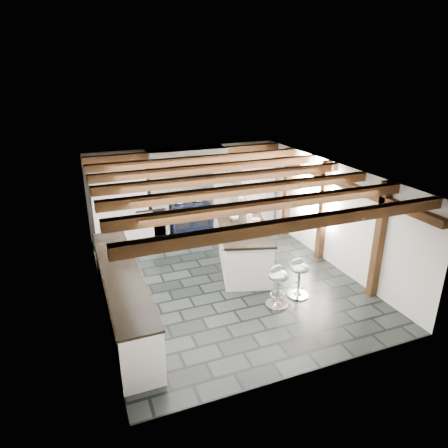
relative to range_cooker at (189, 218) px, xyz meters
name	(u,v)px	position (x,y,z in m)	size (l,w,h in m)	color
ground	(227,280)	(0.00, -2.68, -0.47)	(6.00, 6.00, 0.00)	black
room_shell	(179,214)	(-0.61, -1.26, 0.60)	(6.00, 6.03, 6.00)	white
range_cooker	(189,218)	(0.00, 0.00, 0.00)	(1.00, 0.63, 0.99)	black
kitchen_island	(244,249)	(0.52, -2.38, 0.03)	(1.55, 2.18, 1.30)	white
bar_stool_near	(299,274)	(1.06, -3.77, 0.01)	(0.42, 0.42, 0.77)	silver
bar_stool_far	(278,282)	(0.51, -3.92, 0.03)	(0.48, 0.48, 0.80)	silver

